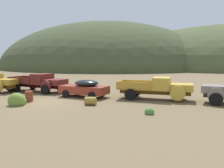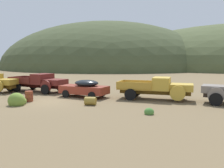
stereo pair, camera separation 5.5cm
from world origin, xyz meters
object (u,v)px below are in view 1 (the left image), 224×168
(oil_drum_spare, at_px, (29,96))
(truck_oxblood, at_px, (42,82))
(car_rust_red, at_px, (83,88))
(truck_faded_yellow, at_px, (160,88))
(oil_drum_by_truck, at_px, (91,101))

(oil_drum_spare, bearing_deg, truck_oxblood, 111.00)
(car_rust_red, distance_m, oil_drum_spare, 4.68)
(truck_faded_yellow, height_order, oil_drum_by_truck, truck_faded_yellow)
(truck_faded_yellow, distance_m, oil_drum_by_truck, 6.17)
(oil_drum_by_truck, relative_size, oil_drum_spare, 1.02)
(car_rust_red, bearing_deg, oil_drum_spare, 54.14)
(truck_faded_yellow, height_order, oil_drum_spare, truck_faded_yellow)
(oil_drum_spare, bearing_deg, truck_faded_yellow, 20.10)
(car_rust_red, bearing_deg, truck_faded_yellow, -166.61)
(truck_oxblood, relative_size, car_rust_red, 1.41)
(car_rust_red, distance_m, oil_drum_by_truck, 3.90)
(car_rust_red, xyz_separation_m, oil_drum_by_truck, (1.97, -3.33, -0.51))
(truck_oxblood, xyz_separation_m, car_rust_red, (5.31, -1.89, -0.18))
(truck_faded_yellow, relative_size, oil_drum_spare, 7.31)
(truck_oxblood, distance_m, oil_drum_by_truck, 8.98)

